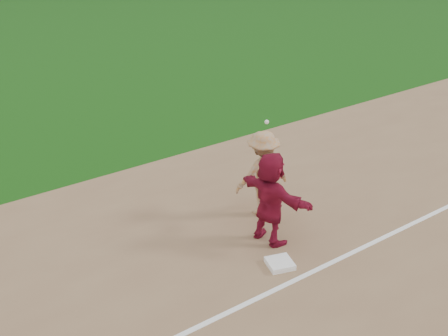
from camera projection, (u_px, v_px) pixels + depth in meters
ground at (270, 258)px, 10.57m from camera, size 160.00×160.00×0.00m
foul_line at (299, 278)px, 9.98m from camera, size 60.00×0.10×0.01m
first_base at (280, 263)px, 10.30m from camera, size 0.57×0.57×0.10m
base_runner at (270, 198)px, 10.69m from camera, size 0.76×1.80×1.88m
first_base_play at (263, 173)px, 11.66m from camera, size 1.30×1.10×2.42m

